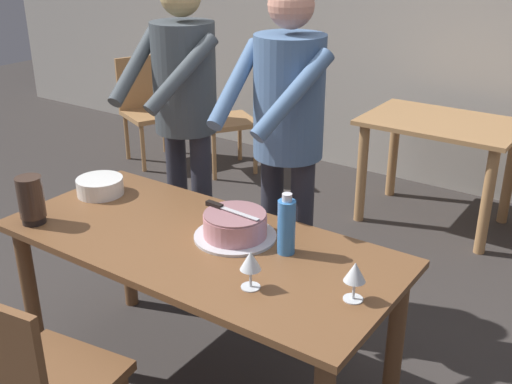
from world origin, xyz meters
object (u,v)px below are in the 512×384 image
(main_dining_table, at_px, (199,265))
(hurricane_lamp, at_px, (31,200))
(wine_glass_far, at_px, (355,273))
(plate_stack, at_px, (100,186))
(person_cutting_cake, at_px, (287,130))
(background_chair_0, at_px, (218,115))
(wine_glass_near, at_px, (251,262))
(person_standing_beside, at_px, (184,107))
(background_table, at_px, (439,144))
(cake_on_platter, at_px, (235,226))
(cake_knife, at_px, (221,207))
(background_chair_1, at_px, (148,105))
(water_bottle, at_px, (286,226))
(chair_near_side, at_px, (30,383))

(main_dining_table, distance_m, hurricane_lamp, 0.77)
(wine_glass_far, bearing_deg, plate_stack, 174.44)
(person_cutting_cake, distance_m, background_chair_0, 2.37)
(hurricane_lamp, bearing_deg, person_cutting_cake, 49.43)
(wine_glass_near, height_order, person_standing_beside, person_standing_beside)
(person_cutting_cake, distance_m, background_table, 1.75)
(cake_on_platter, relative_size, hurricane_lamp, 1.62)
(cake_knife, bearing_deg, background_table, 84.84)
(person_cutting_cake, xyz_separation_m, background_chair_0, (-1.66, 1.60, -0.58))
(cake_on_platter, xyz_separation_m, background_chair_1, (-2.40, 1.97, -0.31))
(cake_on_platter, distance_m, background_table, 2.17)
(wine_glass_far, bearing_deg, wine_glass_near, -157.69)
(cake_knife, xyz_separation_m, background_chair_0, (-1.64, 2.07, -0.37))
(person_cutting_cake, xyz_separation_m, background_table, (0.18, 1.67, -0.50))
(main_dining_table, bearing_deg, person_cutting_cake, 84.91)
(background_table, bearing_deg, cake_on_platter, -93.25)
(background_chair_0, bearing_deg, hurricane_lamp, -69.52)
(main_dining_table, distance_m, water_bottle, 0.43)
(cake_on_platter, bearing_deg, wine_glass_near, -45.52)
(main_dining_table, xyz_separation_m, cake_knife, (0.04, 0.11, 0.23))
(water_bottle, xyz_separation_m, background_chair_1, (-2.64, 1.96, -0.37))
(person_standing_beside, bearing_deg, background_table, 63.53)
(plate_stack, relative_size, background_chair_0, 0.24)
(water_bottle, bearing_deg, cake_on_platter, -177.25)
(cake_on_platter, height_order, wine_glass_near, wine_glass_near)
(main_dining_table, xyz_separation_m, plate_stack, (-0.68, 0.10, 0.16))
(cake_knife, bearing_deg, hurricane_lamp, -152.02)
(person_cutting_cake, bearing_deg, cake_knife, -91.73)
(cake_knife, xyz_separation_m, person_cutting_cake, (0.01, 0.48, 0.21))
(plate_stack, distance_m, person_standing_beside, 0.60)
(plate_stack, bearing_deg, wine_glass_near, -14.34)
(cake_knife, bearing_deg, background_chair_1, 139.82)
(wine_glass_far, bearing_deg, chair_near_side, -139.35)
(water_bottle, distance_m, hurricane_lamp, 1.10)
(person_cutting_cake, bearing_deg, plate_stack, -146.65)
(wine_glass_far, height_order, hurricane_lamp, hurricane_lamp)
(water_bottle, relative_size, background_chair_0, 0.28)
(cake_knife, xyz_separation_m, background_chair_1, (-2.33, 1.97, -0.37))
(background_chair_0, xyz_separation_m, background_chair_1, (-0.69, -0.11, 0.00))
(person_standing_beside, height_order, background_table, person_standing_beside)
(water_bottle, xyz_separation_m, person_cutting_cake, (-0.30, 0.47, 0.21))
(plate_stack, relative_size, person_standing_beside, 0.13)
(wine_glass_far, height_order, background_chair_1, background_chair_1)
(wine_glass_near, xyz_separation_m, background_chair_0, (-1.98, 2.35, -0.36))
(wine_glass_far, distance_m, chair_near_side, 1.17)
(background_chair_1, bearing_deg, person_cutting_cake, -32.44)
(person_standing_beside, bearing_deg, wine_glass_far, -26.65)
(person_standing_beside, distance_m, background_chair_0, 1.96)
(person_cutting_cake, height_order, background_table, person_cutting_cake)
(plate_stack, height_order, background_table, plate_stack)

